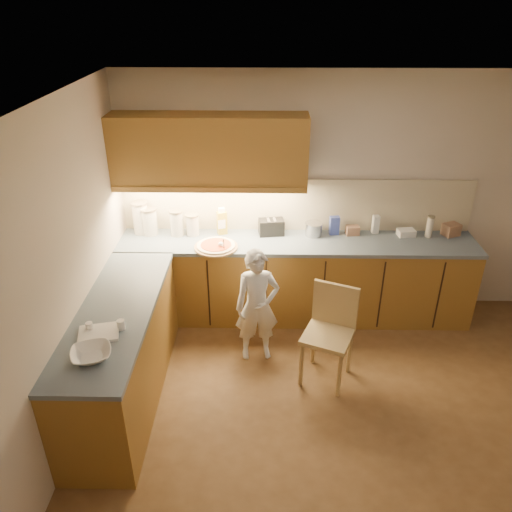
# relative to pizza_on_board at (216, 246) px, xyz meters

# --- Properties ---
(room) EXTENTS (4.54, 4.50, 2.62)m
(room) POSITION_rel_pizza_on_board_xyz_m (1.21, -1.52, 0.74)
(room) COLOR brown
(room) RESTS_ON ground
(l_counter) EXTENTS (3.77, 2.62, 0.92)m
(l_counter) POSITION_rel_pizza_on_board_xyz_m (0.29, -0.27, -0.48)
(l_counter) COLOR olive
(l_counter) RESTS_ON ground
(backsplash) EXTENTS (3.75, 0.02, 0.58)m
(backsplash) POSITION_rel_pizza_on_board_xyz_m (0.84, 0.47, 0.27)
(backsplash) COLOR #C3B897
(backsplash) RESTS_ON l_counter
(upper_cabinets) EXTENTS (1.95, 0.36, 0.73)m
(upper_cabinets) POSITION_rel_pizza_on_board_xyz_m (-0.06, 0.31, 0.91)
(upper_cabinets) COLOR olive
(upper_cabinets) RESTS_ON ground
(pizza_on_board) EXTENTS (0.45, 0.45, 0.18)m
(pizza_on_board) POSITION_rel_pizza_on_board_xyz_m (0.00, 0.00, 0.00)
(pizza_on_board) COLOR tan
(pizza_on_board) RESTS_ON l_counter
(child) EXTENTS (0.46, 0.34, 1.17)m
(child) POSITION_rel_pizza_on_board_xyz_m (0.43, -0.55, -0.36)
(child) COLOR silver
(child) RESTS_ON ground
(wooden_chair) EXTENTS (0.55, 0.55, 0.93)m
(wooden_chair) POSITION_rel_pizza_on_board_xyz_m (1.10, -0.82, -0.40)
(wooden_chair) COLOR tan
(wooden_chair) RESTS_ON ground
(mixing_bowl) EXTENTS (0.36, 0.36, 0.07)m
(mixing_bowl) POSITION_rel_pizza_on_board_xyz_m (-0.74, -1.75, 0.02)
(mixing_bowl) COLOR silver
(mixing_bowl) RESTS_ON l_counter
(canister_a) EXTENTS (0.18, 0.18, 0.35)m
(canister_a) POSITION_rel_pizza_on_board_xyz_m (-0.84, 0.35, 0.16)
(canister_a) COLOR beige
(canister_a) RESTS_ON l_counter
(canister_b) EXTENTS (0.17, 0.17, 0.30)m
(canister_b) POSITION_rel_pizza_on_board_xyz_m (-0.74, 0.32, 0.13)
(canister_b) COLOR silver
(canister_b) RESTS_ON l_counter
(canister_c) EXTENTS (0.15, 0.15, 0.28)m
(canister_c) POSITION_rel_pizza_on_board_xyz_m (-0.44, 0.30, 0.12)
(canister_c) COLOR beige
(canister_c) RESTS_ON l_counter
(canister_d) EXTENTS (0.15, 0.15, 0.24)m
(canister_d) POSITION_rel_pizza_on_board_xyz_m (-0.28, 0.31, 0.10)
(canister_d) COLOR silver
(canister_d) RESTS_ON l_counter
(oil_jug) EXTENTS (0.12, 0.10, 0.30)m
(oil_jug) POSITION_rel_pizza_on_board_xyz_m (0.04, 0.34, 0.12)
(oil_jug) COLOR gold
(oil_jug) RESTS_ON l_counter
(toaster) EXTENTS (0.28, 0.19, 0.17)m
(toaster) POSITION_rel_pizza_on_board_xyz_m (0.57, 0.34, 0.07)
(toaster) COLOR black
(toaster) RESTS_ON l_counter
(steel_pot) EXTENTS (0.19, 0.19, 0.14)m
(steel_pot) POSITION_rel_pizza_on_board_xyz_m (1.02, 0.32, 0.05)
(steel_pot) COLOR #A8A8AC
(steel_pot) RESTS_ON l_counter
(blue_box) EXTENTS (0.11, 0.08, 0.20)m
(blue_box) POSITION_rel_pizza_on_board_xyz_m (1.24, 0.36, 0.08)
(blue_box) COLOR #3647A4
(blue_box) RESTS_ON l_counter
(card_box_a) EXTENTS (0.15, 0.11, 0.10)m
(card_box_a) POSITION_rel_pizza_on_board_xyz_m (1.44, 0.35, 0.03)
(card_box_a) COLOR tan
(card_box_a) RESTS_ON l_counter
(white_bottle) EXTENTS (0.07, 0.07, 0.20)m
(white_bottle) POSITION_rel_pizza_on_board_xyz_m (1.69, 0.39, 0.08)
(white_bottle) COLOR white
(white_bottle) RESTS_ON l_counter
(flat_pack) EXTENTS (0.19, 0.15, 0.07)m
(flat_pack) POSITION_rel_pizza_on_board_xyz_m (2.01, 0.33, 0.02)
(flat_pack) COLOR silver
(flat_pack) RESTS_ON l_counter
(tall_jar) EXTENTS (0.08, 0.08, 0.24)m
(tall_jar) POSITION_rel_pizza_on_board_xyz_m (2.24, 0.31, 0.10)
(tall_jar) COLOR white
(tall_jar) RESTS_ON l_counter
(card_box_b) EXTENTS (0.20, 0.19, 0.13)m
(card_box_b) POSITION_rel_pizza_on_board_xyz_m (2.49, 0.35, 0.05)
(card_box_b) COLOR #A07456
(card_box_b) RESTS_ON l_counter
(dough_cloth) EXTENTS (0.34, 0.30, 0.02)m
(dough_cloth) POSITION_rel_pizza_on_board_xyz_m (-0.77, -1.47, -0.01)
(dough_cloth) COLOR silver
(dough_cloth) RESTS_ON l_counter
(spice_jar_a) EXTENTS (0.07, 0.07, 0.07)m
(spice_jar_a) POSITION_rel_pizza_on_board_xyz_m (-0.85, -1.42, 0.02)
(spice_jar_a) COLOR white
(spice_jar_a) RESTS_ON l_counter
(spice_jar_b) EXTENTS (0.06, 0.06, 0.08)m
(spice_jar_b) POSITION_rel_pizza_on_board_xyz_m (-0.61, -1.40, 0.02)
(spice_jar_b) COLOR white
(spice_jar_b) RESTS_ON l_counter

